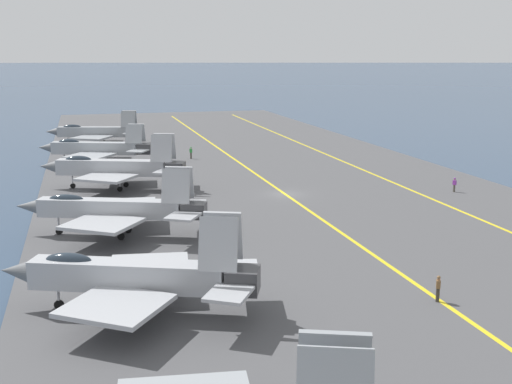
{
  "coord_description": "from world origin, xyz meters",
  "views": [
    {
      "loc": [
        -67.71,
        21.72,
        16.17
      ],
      "look_at": [
        -9.13,
        5.88,
        2.9
      ],
      "focal_mm": 45.0,
      "sensor_mm": 36.0,
      "label": 1
    }
  ],
  "objects_px": {
    "parked_jet_sixth": "(97,132)",
    "crew_purple_vest": "(454,184)",
    "parked_jet_third": "(115,208)",
    "parked_jet_fifth": "(97,148)",
    "crew_brown_vest": "(438,287)",
    "parked_jet_fourth": "(115,167)",
    "crew_green_vest": "(191,152)",
    "parked_jet_second": "(133,276)"
  },
  "relations": [
    {
      "from": "parked_jet_fifth",
      "to": "crew_green_vest",
      "type": "height_order",
      "value": "parked_jet_fifth"
    },
    {
      "from": "crew_green_vest",
      "to": "parked_jet_sixth",
      "type": "bearing_deg",
      "value": 34.87
    },
    {
      "from": "parked_jet_fifth",
      "to": "parked_jet_sixth",
      "type": "distance_m",
      "value": 19.93
    },
    {
      "from": "parked_jet_third",
      "to": "parked_jet_fifth",
      "type": "bearing_deg",
      "value": 0.71
    },
    {
      "from": "parked_jet_third",
      "to": "crew_green_vest",
      "type": "xyz_separation_m",
      "value": [
        39.59,
        -13.22,
        -1.49
      ]
    },
    {
      "from": "parked_jet_fourth",
      "to": "crew_purple_vest",
      "type": "xyz_separation_m",
      "value": [
        -11.75,
        -37.62,
        -1.68
      ]
    },
    {
      "from": "parked_jet_fifth",
      "to": "parked_jet_sixth",
      "type": "height_order",
      "value": "parked_jet_sixth"
    },
    {
      "from": "parked_jet_sixth",
      "to": "crew_purple_vest",
      "type": "distance_m",
      "value": 63.49
    },
    {
      "from": "crew_purple_vest",
      "to": "parked_jet_third",
      "type": "bearing_deg",
      "value": 102.18
    },
    {
      "from": "parked_jet_second",
      "to": "crew_purple_vest",
      "type": "relative_size",
      "value": 9.72
    },
    {
      "from": "parked_jet_third",
      "to": "parked_jet_fourth",
      "type": "relative_size",
      "value": 0.98
    },
    {
      "from": "parked_jet_sixth",
      "to": "crew_green_vest",
      "type": "xyz_separation_m",
      "value": [
        -19.07,
        -13.29,
        -1.25
      ]
    },
    {
      "from": "parked_jet_second",
      "to": "parked_jet_fourth",
      "type": "bearing_deg",
      "value": -1.29
    },
    {
      "from": "parked_jet_fourth",
      "to": "parked_jet_sixth",
      "type": "height_order",
      "value": "parked_jet_fourth"
    },
    {
      "from": "parked_jet_second",
      "to": "parked_jet_fifth",
      "type": "height_order",
      "value": "parked_jet_second"
    },
    {
      "from": "parked_jet_second",
      "to": "parked_jet_fifth",
      "type": "distance_m",
      "value": 56.32
    },
    {
      "from": "crew_brown_vest",
      "to": "parked_jet_second",
      "type": "bearing_deg",
      "value": 80.25
    },
    {
      "from": "parked_jet_third",
      "to": "parked_jet_fifth",
      "type": "distance_m",
      "value": 38.73
    },
    {
      "from": "parked_jet_fourth",
      "to": "crew_brown_vest",
      "type": "xyz_separation_m",
      "value": [
        -40.94,
        -18.2,
        -1.63
      ]
    },
    {
      "from": "parked_jet_third",
      "to": "parked_jet_sixth",
      "type": "relative_size",
      "value": 1.0
    },
    {
      "from": "parked_jet_fourth",
      "to": "parked_jet_fifth",
      "type": "xyz_separation_m",
      "value": [
        18.65,
        1.49,
        -0.36
      ]
    },
    {
      "from": "parked_jet_third",
      "to": "parked_jet_fourth",
      "type": "height_order",
      "value": "parked_jet_fourth"
    },
    {
      "from": "crew_purple_vest",
      "to": "crew_green_vest",
      "type": "bearing_deg",
      "value": 39.11
    },
    {
      "from": "parked_jet_third",
      "to": "crew_purple_vest",
      "type": "xyz_separation_m",
      "value": [
        8.34,
        -38.62,
        -1.56
      ]
    },
    {
      "from": "parked_jet_sixth",
      "to": "crew_brown_vest",
      "type": "xyz_separation_m",
      "value": [
        -79.52,
        -19.27,
        -1.28
      ]
    },
    {
      "from": "parked_jet_third",
      "to": "crew_brown_vest",
      "type": "distance_m",
      "value": 28.39
    },
    {
      "from": "parked_jet_sixth",
      "to": "crew_purple_vest",
      "type": "height_order",
      "value": "parked_jet_sixth"
    },
    {
      "from": "parked_jet_fourth",
      "to": "parked_jet_third",
      "type": "bearing_deg",
      "value": 177.13
    },
    {
      "from": "parked_jet_fourth",
      "to": "parked_jet_sixth",
      "type": "xyz_separation_m",
      "value": [
        38.57,
        1.07,
        -0.35
      ]
    },
    {
      "from": "parked_jet_third",
      "to": "crew_purple_vest",
      "type": "relative_size",
      "value": 10.08
    },
    {
      "from": "parked_jet_second",
      "to": "crew_brown_vest",
      "type": "height_order",
      "value": "parked_jet_second"
    },
    {
      "from": "parked_jet_second",
      "to": "crew_brown_vest",
      "type": "xyz_separation_m",
      "value": [
        -3.27,
        -19.05,
        -1.45
      ]
    },
    {
      "from": "parked_jet_second",
      "to": "parked_jet_third",
      "type": "relative_size",
      "value": 0.96
    },
    {
      "from": "parked_jet_third",
      "to": "crew_green_vest",
      "type": "distance_m",
      "value": 41.76
    },
    {
      "from": "parked_jet_fourth",
      "to": "parked_jet_sixth",
      "type": "bearing_deg",
      "value": 1.59
    },
    {
      "from": "parked_jet_fifth",
      "to": "parked_jet_third",
      "type": "bearing_deg",
      "value": -179.29
    },
    {
      "from": "parked_jet_third",
      "to": "crew_purple_vest",
      "type": "bearing_deg",
      "value": -77.82
    },
    {
      "from": "parked_jet_third",
      "to": "crew_green_vest",
      "type": "relative_size",
      "value": 9.35
    },
    {
      "from": "parked_jet_fifth",
      "to": "crew_purple_vest",
      "type": "xyz_separation_m",
      "value": [
        -30.39,
        -39.1,
        -1.31
      ]
    },
    {
      "from": "parked_jet_second",
      "to": "parked_jet_fourth",
      "type": "height_order",
      "value": "parked_jet_fourth"
    },
    {
      "from": "crew_green_vest",
      "to": "crew_purple_vest",
      "type": "xyz_separation_m",
      "value": [
        -31.25,
        -25.4,
        -0.07
      ]
    },
    {
      "from": "parked_jet_fifth",
      "to": "parked_jet_sixth",
      "type": "relative_size",
      "value": 0.99
    }
  ]
}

